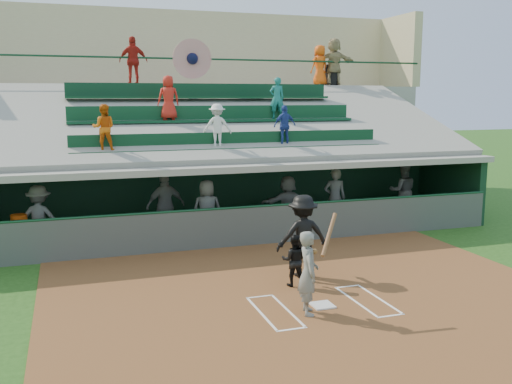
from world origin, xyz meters
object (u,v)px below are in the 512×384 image
object	(u,v)px
home_plate	(322,305)
catcher	(294,260)
water_cooler	(19,222)
white_table	(23,241)
batter_at_plate	(309,272)
trash_bin	(332,75)

from	to	relation	value
home_plate	catcher	xyz separation A→B (m)	(-0.07, 1.35, 0.57)
water_cooler	white_table	bearing A→B (deg)	41.06
catcher	batter_at_plate	bearing A→B (deg)	101.05
catcher	white_table	bearing A→B (deg)	-15.02
home_plate	batter_at_plate	bearing A→B (deg)	-147.97
home_plate	white_table	xyz separation A→B (m)	(-5.96, 6.04, 0.33)
trash_bin	batter_at_plate	bearing A→B (deg)	-117.34
home_plate	trash_bin	size ratio (longest dim) A/B	0.48
batter_at_plate	white_table	world-z (taller)	batter_at_plate
home_plate	catcher	bearing A→B (deg)	93.08
catcher	white_table	xyz separation A→B (m)	(-5.89, 4.70, -0.24)
home_plate	water_cooler	xyz separation A→B (m)	(-6.02, 5.99, 0.86)
water_cooler	trash_bin	bearing A→B (deg)	27.67
water_cooler	trash_bin	size ratio (longest dim) A/B	0.46
home_plate	batter_at_plate	xyz separation A→B (m)	(-0.43, -0.27, 0.82)
home_plate	catcher	world-z (taller)	catcher
batter_at_plate	catcher	bearing A→B (deg)	77.49
home_plate	trash_bin	distance (m)	14.64
home_plate	white_table	bearing A→B (deg)	134.59
catcher	trash_bin	distance (m)	13.36
home_plate	batter_at_plate	world-z (taller)	batter_at_plate
white_table	water_cooler	distance (m)	0.54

